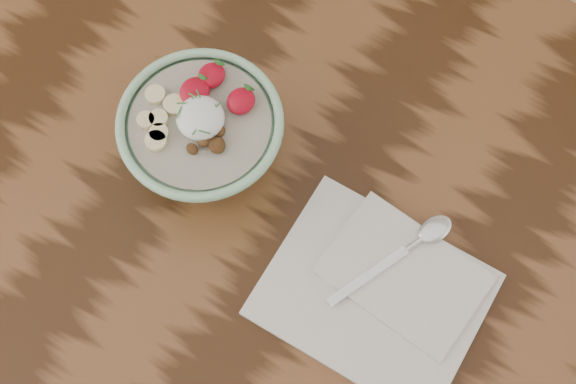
# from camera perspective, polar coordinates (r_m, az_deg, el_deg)

# --- Properties ---
(table) EXTENTS (1.60, 0.90, 0.75)m
(table) POSITION_cam_1_polar(r_m,az_deg,el_deg) (1.04, 1.40, -4.03)
(table) COLOR #361D0D
(table) RESTS_ON ground
(breakfast_bowl) EXTENTS (0.19, 0.19, 0.13)m
(breakfast_bowl) POSITION_cam_1_polar(r_m,az_deg,el_deg) (0.93, -6.05, 3.94)
(breakfast_bowl) COLOR #97CCA2
(breakfast_bowl) RESTS_ON table
(napkin) EXTENTS (0.24, 0.20, 0.01)m
(napkin) POSITION_cam_1_polar(r_m,az_deg,el_deg) (0.93, 6.55, -6.96)
(napkin) COLOR silver
(napkin) RESTS_ON table
(spoon) EXTENTS (0.09, 0.17, 0.01)m
(spoon) POSITION_cam_1_polar(r_m,az_deg,el_deg) (0.94, 9.26, -3.44)
(spoon) COLOR silver
(spoon) RESTS_ON napkin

